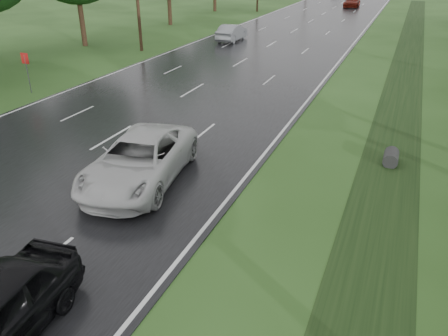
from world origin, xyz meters
TOP-DOWN VIEW (x-y plane):
  - road at (0.00, 45.00)m, footprint 14.00×180.00m
  - edge_stripe_east at (6.75, 45.00)m, footprint 0.12×180.00m
  - edge_stripe_west at (-6.75, 45.00)m, footprint 0.12×180.00m
  - center_line at (0.00, 45.00)m, footprint 0.12×180.00m
  - drainage_ditch at (11.50, 18.71)m, footprint 2.20×120.00m
  - road_sign at (-8.50, 12.00)m, footprint 0.50×0.06m
  - white_pickup at (3.42, 5.00)m, footprint 3.59×6.22m
  - silver_sedan at (-3.90, 32.05)m, footprint 1.62×4.48m
  - far_car_red at (2.31, 65.63)m, footprint 2.14×5.16m

SIDE VIEW (x-z plane):
  - road at x=0.00m, z-range 0.00..0.04m
  - drainage_ditch at x=11.50m, z-range -0.24..0.32m
  - edge_stripe_east at x=6.75m, z-range 0.04..0.05m
  - edge_stripe_west at x=-6.75m, z-range 0.04..0.05m
  - center_line at x=0.00m, z-range 0.04..0.05m
  - silver_sedan at x=-3.90m, z-range 0.04..1.51m
  - far_car_red at x=2.31m, z-range 0.04..1.53m
  - white_pickup at x=3.42m, z-range 0.04..1.67m
  - road_sign at x=-8.50m, z-range 0.49..2.79m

